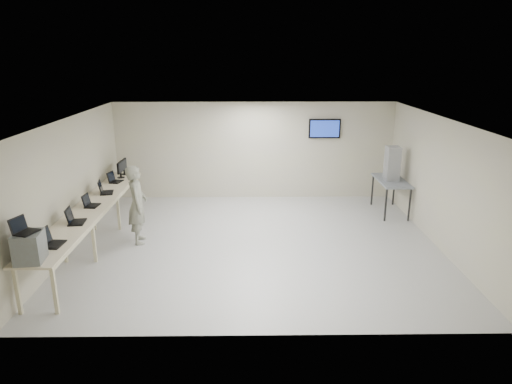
{
  "coord_description": "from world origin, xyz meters",
  "views": [
    {
      "loc": [
        -0.13,
        -9.48,
        4.09
      ],
      "look_at": [
        0.0,
        0.2,
        1.15
      ],
      "focal_mm": 32.0,
      "sensor_mm": 36.0,
      "label": 1
    }
  ],
  "objects_px": {
    "side_table": "(391,182)",
    "workbench": "(92,209)",
    "soldier": "(137,205)",
    "equipment_box": "(29,247)"
  },
  "relations": [
    {
      "from": "side_table",
      "to": "workbench",
      "type": "bearing_deg",
      "value": -164.06
    },
    {
      "from": "equipment_box",
      "to": "soldier",
      "type": "height_order",
      "value": "soldier"
    },
    {
      "from": "workbench",
      "to": "soldier",
      "type": "bearing_deg",
      "value": 8.13
    },
    {
      "from": "soldier",
      "to": "side_table",
      "type": "bearing_deg",
      "value": -83.44
    },
    {
      "from": "equipment_box",
      "to": "side_table",
      "type": "relative_size",
      "value": 0.32
    },
    {
      "from": "equipment_box",
      "to": "soldier",
      "type": "distance_m",
      "value": 3.07
    },
    {
      "from": "equipment_box",
      "to": "workbench",
      "type": "bearing_deg",
      "value": 81.22
    },
    {
      "from": "workbench",
      "to": "side_table",
      "type": "height_order",
      "value": "side_table"
    },
    {
      "from": "workbench",
      "to": "soldier",
      "type": "xyz_separation_m",
      "value": [
        0.95,
        0.14,
        0.06
      ]
    },
    {
      "from": "equipment_box",
      "to": "side_table",
      "type": "distance_m",
      "value": 8.7
    }
  ]
}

